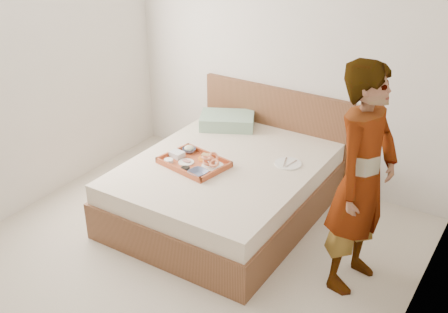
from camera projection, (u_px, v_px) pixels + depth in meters
ground at (167, 272)px, 4.39m from camera, size 3.50×4.00×0.01m
wall_back at (287, 54)px, 5.30m from camera, size 3.50×0.01×2.60m
wall_right at (412, 193)px, 2.97m from camera, size 0.01×4.00×2.60m
bed at (225, 188)px, 5.06m from camera, size 1.65×2.00×0.53m
headboard at (275, 131)px, 5.69m from camera, size 1.65×0.06×0.95m
pillow at (227, 121)px, 5.63m from camera, size 0.65×0.58×0.13m
tray at (194, 162)px, 4.89m from camera, size 0.64×0.51×0.05m
prawn_plate at (213, 166)px, 4.83m from camera, size 0.23×0.23×0.01m
navy_bowl_big at (198, 173)px, 4.69m from camera, size 0.19×0.19×0.04m
sauce_dish at (185, 169)px, 4.76m from camera, size 0.10×0.10×0.03m
meat_plate at (186, 162)px, 4.90m from camera, size 0.16×0.16×0.01m
bread_plate at (206, 159)px, 4.97m from camera, size 0.16×0.16×0.01m
salad_bowl at (189, 150)px, 5.09m from camera, size 0.15×0.15×0.04m
plastic_tub at (177, 154)px, 4.99m from camera, size 0.13×0.12×0.05m
cheese_round at (169, 161)px, 4.91m from camera, size 0.10×0.10×0.03m
dinner_plate at (288, 164)px, 4.91m from camera, size 0.24×0.24×0.01m
person at (362, 180)px, 3.93m from camera, size 0.52×0.71×1.78m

